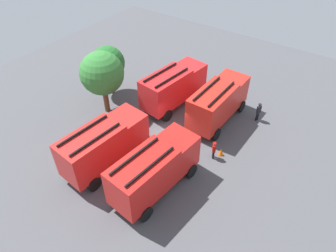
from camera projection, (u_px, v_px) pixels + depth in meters
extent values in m
plane|color=#4C4C51|center=(168.00, 138.00, 26.48)|extent=(46.50, 46.50, 0.00)
cube|color=red|center=(177.00, 150.00, 22.43)|extent=(2.44, 2.71, 2.60)
cube|color=#8C9EAD|center=(186.00, 140.00, 22.83)|extent=(0.29, 2.12, 1.46)
cube|color=red|center=(144.00, 177.00, 20.32)|extent=(5.03, 2.97, 2.90)
cube|color=black|center=(135.00, 155.00, 19.64)|extent=(4.31, 0.55, 0.12)
cube|color=black|center=(151.00, 166.00, 18.96)|extent=(4.31, 0.55, 0.12)
cube|color=silver|center=(187.00, 152.00, 23.87)|extent=(0.44, 2.38, 0.28)
cylinder|color=black|center=(167.00, 156.00, 24.15)|extent=(1.13, 0.46, 1.10)
cylinder|color=black|center=(191.00, 171.00, 22.96)|extent=(1.13, 0.46, 1.10)
cylinder|color=black|center=(121.00, 194.00, 21.34)|extent=(1.13, 0.46, 1.10)
cylinder|color=black|center=(146.00, 214.00, 20.14)|extent=(1.13, 0.46, 1.10)
cube|color=red|center=(231.00, 89.00, 28.49)|extent=(2.24, 2.54, 2.60)
cube|color=#8C9EAD|center=(237.00, 81.00, 28.93)|extent=(0.12, 2.13, 1.46)
cube|color=red|center=(212.00, 106.00, 26.24)|extent=(4.84, 2.59, 2.90)
cube|color=black|center=(207.00, 88.00, 25.53)|extent=(4.32, 0.20, 0.12)
cube|color=black|center=(222.00, 94.00, 24.91)|extent=(4.32, 0.20, 0.12)
cube|color=silver|center=(235.00, 94.00, 29.97)|extent=(0.24, 2.38, 0.28)
cylinder|color=black|center=(219.00, 97.00, 30.16)|extent=(1.11, 0.37, 1.10)
cylinder|color=black|center=(241.00, 106.00, 29.08)|extent=(1.11, 0.37, 1.10)
cylinder|color=black|center=(192.00, 123.00, 27.15)|extent=(1.11, 0.37, 1.10)
cylinder|color=black|center=(216.00, 134.00, 26.07)|extent=(1.11, 0.37, 1.10)
cube|color=red|center=(128.00, 128.00, 24.31)|extent=(2.43, 2.70, 2.60)
cube|color=#8C9EAD|center=(137.00, 119.00, 24.71)|extent=(0.28, 2.12, 1.46)
cube|color=red|center=(93.00, 150.00, 22.19)|extent=(5.01, 2.94, 2.90)
cube|color=black|center=(83.00, 130.00, 21.51)|extent=(4.31, 0.53, 0.12)
cube|color=black|center=(96.00, 139.00, 20.83)|extent=(4.31, 0.53, 0.12)
cube|color=silver|center=(140.00, 131.00, 25.75)|extent=(0.42, 2.38, 0.28)
cylinder|color=black|center=(121.00, 135.00, 26.03)|extent=(1.13, 0.45, 1.10)
cylinder|color=black|center=(142.00, 147.00, 24.84)|extent=(1.13, 0.45, 1.10)
cylinder|color=black|center=(74.00, 168.00, 23.19)|extent=(1.13, 0.45, 1.10)
cylinder|color=black|center=(94.00, 184.00, 22.01)|extent=(1.13, 0.45, 1.10)
cube|color=red|center=(190.00, 76.00, 30.26)|extent=(2.48, 2.74, 2.60)
cube|color=#8C9EAD|center=(197.00, 69.00, 30.66)|extent=(0.33, 2.12, 1.46)
cube|color=red|center=(166.00, 89.00, 28.19)|extent=(5.06, 3.05, 2.90)
cube|color=black|center=(160.00, 72.00, 27.51)|extent=(4.30, 0.63, 0.12)
cube|color=black|center=(172.00, 77.00, 26.82)|extent=(4.30, 0.63, 0.12)
cube|color=silver|center=(197.00, 81.00, 31.69)|extent=(0.48, 2.38, 0.28)
cylinder|color=black|center=(181.00, 84.00, 31.99)|extent=(1.13, 0.48, 1.10)
cylinder|color=black|center=(200.00, 93.00, 30.78)|extent=(1.13, 0.48, 1.10)
cylinder|color=black|center=(148.00, 105.00, 29.22)|extent=(1.13, 0.48, 1.10)
cylinder|color=black|center=(167.00, 115.00, 28.00)|extent=(1.13, 0.48, 1.10)
cylinder|color=black|center=(213.00, 153.00, 24.60)|extent=(0.16, 0.16, 0.74)
cylinder|color=black|center=(213.00, 155.00, 24.45)|extent=(0.16, 0.16, 0.74)
cube|color=#B7140F|center=(214.00, 148.00, 24.08)|extent=(0.48, 0.42, 0.64)
sphere|color=tan|center=(215.00, 144.00, 23.80)|extent=(0.21, 0.21, 0.21)
cylinder|color=#B7140F|center=(215.00, 143.00, 23.74)|extent=(0.26, 0.26, 0.06)
cylinder|color=black|center=(158.00, 95.00, 30.66)|extent=(0.16, 0.16, 0.82)
cylinder|color=black|center=(157.00, 95.00, 30.79)|extent=(0.16, 0.16, 0.82)
cube|color=black|center=(157.00, 89.00, 30.22)|extent=(0.37, 0.48, 0.71)
sphere|color=beige|center=(157.00, 85.00, 29.91)|extent=(0.23, 0.23, 0.23)
cylinder|color=black|center=(157.00, 84.00, 29.85)|extent=(0.29, 0.29, 0.07)
cylinder|color=black|center=(258.00, 116.00, 28.18)|extent=(0.16, 0.16, 0.83)
cylinder|color=black|center=(257.00, 117.00, 28.07)|extent=(0.16, 0.16, 0.83)
cube|color=black|center=(259.00, 110.00, 27.62)|extent=(0.47, 0.34, 0.72)
sphere|color=#9E704C|center=(260.00, 105.00, 27.31)|extent=(0.23, 0.23, 0.23)
cylinder|color=black|center=(260.00, 104.00, 27.25)|extent=(0.29, 0.29, 0.07)
cylinder|color=brown|center=(106.00, 100.00, 28.69)|extent=(0.49, 0.49, 2.44)
sphere|color=#337A33|center=(102.00, 73.00, 26.82)|extent=(3.90, 3.90, 3.90)
cylinder|color=brown|center=(111.00, 84.00, 31.15)|extent=(0.41, 0.41, 2.04)
sphere|color=#236628|center=(108.00, 63.00, 29.59)|extent=(3.26, 3.26, 3.26)
cone|color=#F2600C|center=(221.00, 152.00, 24.79)|extent=(0.44, 0.44, 0.63)
cone|color=#F2600C|center=(138.00, 162.00, 23.94)|extent=(0.49, 0.49, 0.70)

